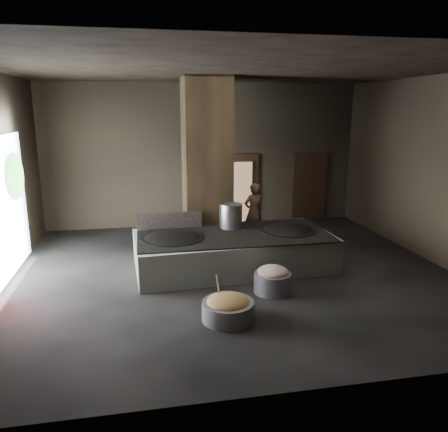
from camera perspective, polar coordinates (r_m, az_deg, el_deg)
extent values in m
cube|color=black|center=(10.28, 1.13, -7.59)|extent=(10.00, 9.00, 0.10)
cube|color=black|center=(9.61, 1.27, 18.87)|extent=(10.00, 9.00, 0.10)
cube|color=black|center=(14.13, -2.68, 7.90)|extent=(10.00, 0.10, 4.50)
cube|color=black|center=(5.41, 11.26, -2.03)|extent=(10.00, 0.10, 4.50)
cube|color=black|center=(11.81, 26.04, 5.35)|extent=(0.10, 9.00, 4.50)
cube|color=black|center=(11.48, -2.26, 6.54)|extent=(1.20, 1.20, 4.50)
cube|color=silver|center=(10.47, 1.23, -4.57)|extent=(4.72, 2.46, 0.80)
cube|color=black|center=(10.35, 1.24, -2.38)|extent=(4.50, 2.16, 0.03)
ellipsoid|color=black|center=(10.13, -6.76, -3.23)|extent=(1.45, 1.45, 0.40)
cylinder|color=black|center=(10.11, -6.77, -2.85)|extent=(1.48, 1.48, 0.05)
ellipsoid|color=black|center=(10.77, 8.23, -2.24)|extent=(1.35, 1.35, 0.38)
cylinder|color=black|center=(10.75, 8.25, -1.88)|extent=(1.38, 1.38, 0.05)
cylinder|color=#AAACB2|center=(10.80, 0.90, 0.03)|extent=(0.56, 0.56, 0.60)
cube|color=black|center=(10.82, -7.12, -0.59)|extent=(1.60, 0.15, 0.40)
imported|color=brown|center=(12.56, 3.88, 0.57)|extent=(0.69, 0.55, 1.66)
cylinder|color=gray|center=(8.03, 0.52, -12.26)|extent=(1.01, 1.01, 0.35)
ellipsoid|color=olive|center=(7.95, 0.52, -11.12)|extent=(0.77, 0.77, 0.24)
cylinder|color=#AAACB2|center=(7.98, -0.76, -9.45)|extent=(0.16, 0.36, 0.67)
cylinder|color=gray|center=(9.18, 6.34, -8.64)|extent=(0.94, 0.94, 0.42)
ellipsoid|color=tan|center=(9.09, 6.38, -7.24)|extent=(0.64, 0.64, 0.24)
cube|color=black|center=(14.42, 2.17, 3.41)|extent=(1.18, 0.08, 2.38)
cube|color=#8C6647|center=(14.33, 2.03, 3.14)|extent=(0.83, 0.04, 1.97)
cube|color=black|center=(15.13, 11.08, 3.65)|extent=(1.18, 0.08, 2.38)
cube|color=#8C6647|center=(15.27, 11.23, 3.55)|extent=(0.80, 0.04, 1.88)
ellipsoid|color=#194714|center=(11.14, -25.65, 4.71)|extent=(0.28, 1.10, 1.10)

